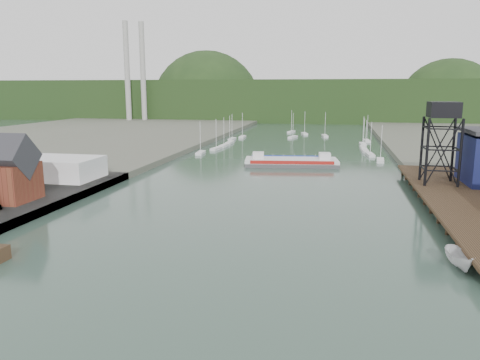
% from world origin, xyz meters
% --- Properties ---
extents(ground, '(600.00, 600.00, 0.00)m').
position_xyz_m(ground, '(0.00, 0.00, 0.00)').
color(ground, '#283F39').
rests_on(ground, ground).
extents(east_pier, '(14.00, 70.00, 2.45)m').
position_xyz_m(east_pier, '(37.00, 45.00, 1.90)').
color(east_pier, black).
rests_on(east_pier, ground).
extents(white_shed, '(18.00, 12.00, 4.50)m').
position_xyz_m(white_shed, '(-44.00, 50.00, 3.85)').
color(white_shed, silver).
rests_on(white_shed, west_quay).
extents(lift_tower, '(6.50, 6.50, 16.00)m').
position_xyz_m(lift_tower, '(35.00, 58.00, 15.65)').
color(lift_tower, black).
rests_on(lift_tower, east_pier).
extents(marina_sailboats, '(57.71, 92.65, 0.90)m').
position_xyz_m(marina_sailboats, '(0.08, 138.46, 0.35)').
color(marina_sailboats, silver).
rests_on(marina_sailboats, ground).
extents(smokestacks, '(11.20, 8.20, 60.00)m').
position_xyz_m(smokestacks, '(-106.00, 232.50, 30.00)').
color(smokestacks, '#A09F9B').
rests_on(smokestacks, ground).
extents(distant_hills, '(500.00, 120.00, 80.00)m').
position_xyz_m(distant_hills, '(-3.98, 301.35, 10.38)').
color(distant_hills, '#1D3216').
rests_on(distant_hills, ground).
extents(chain_ferry, '(26.04, 13.15, 3.59)m').
position_xyz_m(chain_ferry, '(3.11, 87.19, 1.03)').
color(chain_ferry, '#464648').
rests_on(chain_ferry, ground).
extents(motorboat, '(3.13, 6.24, 2.31)m').
position_xyz_m(motorboat, '(29.43, 16.46, 1.15)').
color(motorboat, silver).
rests_on(motorboat, ground).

